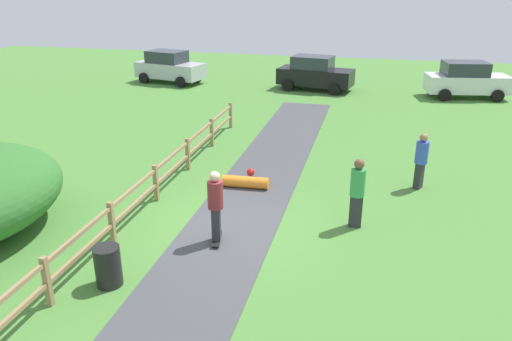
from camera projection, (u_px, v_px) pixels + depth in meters
ground_plane at (229, 230)px, 12.94m from camera, size 60.00×60.00×0.00m
asphalt_path at (229, 230)px, 12.94m from camera, size 2.40×28.00×0.02m
wooden_fence at (135, 197)px, 13.27m from camera, size 0.12×18.12×1.10m
trash_bin at (108, 266)px, 10.53m from camera, size 0.56×0.56×0.90m
skater_riding at (216, 203)px, 11.99m from camera, size 0.45×0.82×1.86m
skater_fallen at (246, 181)px, 15.51m from camera, size 1.46×1.19×0.36m
bystander_green at (357, 190)px, 12.78m from camera, size 0.41×0.41×1.89m
bystander_blue at (421, 158)px, 15.17m from camera, size 0.51×0.51×1.77m
parked_car_black at (315, 73)px, 28.39m from camera, size 4.42×2.50×1.92m
parked_car_white at (466, 80)px, 26.59m from camera, size 4.43×2.54×1.92m
parked_car_silver at (169, 67)px, 30.35m from camera, size 4.48×2.71×1.92m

